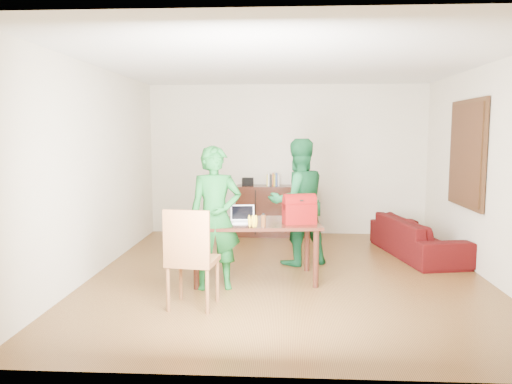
# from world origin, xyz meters

# --- Properties ---
(room) EXTENTS (5.20, 5.70, 2.90)m
(room) POSITION_xyz_m (0.01, 0.13, 1.31)
(room) COLOR #482912
(room) RESTS_ON ground
(table) EXTENTS (1.66, 1.04, 0.74)m
(table) POSITION_xyz_m (-0.41, -0.23, 0.65)
(table) COLOR black
(table) RESTS_ON ground
(chair) EXTENTS (0.54, 0.52, 1.07)m
(chair) POSITION_xyz_m (-1.00, -1.26, 0.31)
(chair) COLOR brown
(chair) RESTS_ON ground
(person_near) EXTENTS (0.68, 0.52, 1.69)m
(person_near) POSITION_xyz_m (-0.85, -0.59, 0.84)
(person_near) COLOR #12521C
(person_near) RESTS_ON ground
(person_far) EXTENTS (1.05, 0.95, 1.76)m
(person_far) POSITION_xyz_m (0.14, 0.58, 0.88)
(person_far) COLOR #145A2D
(person_far) RESTS_ON ground
(laptop) EXTENTS (0.31, 0.24, 0.21)m
(laptop) POSITION_xyz_m (-0.55, -0.32, 0.78)
(laptop) COLOR white
(laptop) RESTS_ON table
(bananas) EXTENTS (0.16, 0.11, 0.06)m
(bananas) POSITION_xyz_m (-0.41, -0.60, 0.77)
(bananas) COLOR yellow
(bananas) RESTS_ON table
(bottle) EXTENTS (0.06, 0.06, 0.16)m
(bottle) POSITION_xyz_m (-0.29, -0.57, 0.82)
(bottle) COLOR #562D13
(bottle) RESTS_ON table
(red_bag) EXTENTS (0.43, 0.30, 0.28)m
(red_bag) POSITION_xyz_m (0.14, -0.31, 0.88)
(red_bag) COLOR maroon
(red_bag) RESTS_ON table
(sofa) EXTENTS (1.10, 2.04, 0.56)m
(sofa) POSITION_xyz_m (1.95, 1.15, 0.28)
(sofa) COLOR #3C070D
(sofa) RESTS_ON ground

